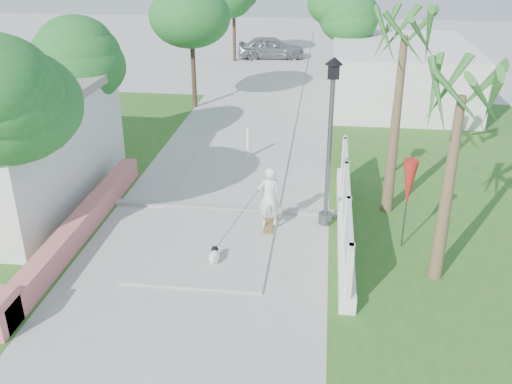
# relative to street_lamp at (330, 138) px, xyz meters

# --- Properties ---
(ground) EXTENTS (90.00, 90.00, 0.00)m
(ground) POSITION_rel_street_lamp_xyz_m (-2.90, -5.50, -2.43)
(ground) COLOR #B7B7B2
(ground) RESTS_ON ground
(path_strip) EXTENTS (3.20, 36.00, 0.06)m
(path_strip) POSITION_rel_street_lamp_xyz_m (-2.90, 14.50, -2.40)
(path_strip) COLOR #B7B7B2
(path_strip) RESTS_ON ground
(curb) EXTENTS (6.50, 0.25, 0.10)m
(curb) POSITION_rel_street_lamp_xyz_m (-2.90, 0.50, -2.38)
(curb) COLOR #999993
(curb) RESTS_ON ground
(grass_left) EXTENTS (8.00, 20.00, 0.01)m
(grass_left) POSITION_rel_street_lamp_xyz_m (-9.90, 2.50, -2.42)
(grass_left) COLOR #286520
(grass_left) RESTS_ON ground
(grass_right) EXTENTS (8.00, 20.00, 0.01)m
(grass_right) POSITION_rel_street_lamp_xyz_m (4.10, 2.50, -2.42)
(grass_right) COLOR #286520
(grass_right) RESTS_ON ground
(pink_wall) EXTENTS (0.45, 8.20, 0.80)m
(pink_wall) POSITION_rel_street_lamp_xyz_m (-6.20, -1.95, -2.11)
(pink_wall) COLOR #C66B65
(pink_wall) RESTS_ON ground
(lattice_fence) EXTENTS (0.35, 7.00, 1.50)m
(lattice_fence) POSITION_rel_street_lamp_xyz_m (0.50, -0.50, -1.88)
(lattice_fence) COLOR white
(lattice_fence) RESTS_ON ground
(building_right) EXTENTS (6.00, 8.00, 2.60)m
(building_right) POSITION_rel_street_lamp_xyz_m (3.10, 12.50, -1.13)
(building_right) COLOR silver
(building_right) RESTS_ON ground
(street_lamp) EXTENTS (0.44, 0.44, 4.44)m
(street_lamp) POSITION_rel_street_lamp_xyz_m (0.00, 0.00, 0.00)
(street_lamp) COLOR #59595E
(street_lamp) RESTS_ON ground
(bollard) EXTENTS (0.14, 0.14, 1.09)m
(bollard) POSITION_rel_street_lamp_xyz_m (-2.70, 4.50, -1.84)
(bollard) COLOR white
(bollard) RESTS_ON ground
(patio_umbrella) EXTENTS (0.36, 0.36, 2.30)m
(patio_umbrella) POSITION_rel_street_lamp_xyz_m (1.90, -1.00, -0.74)
(patio_umbrella) COLOR #59595E
(patio_umbrella) RESTS_ON ground
(tree_left_mid) EXTENTS (3.20, 3.20, 4.85)m
(tree_left_mid) POSITION_rel_street_lamp_xyz_m (-8.38, 2.98, 1.07)
(tree_left_mid) COLOR #4C3826
(tree_left_mid) RESTS_ON ground
(tree_path_left) EXTENTS (3.40, 3.40, 5.23)m
(tree_path_left) POSITION_rel_street_lamp_xyz_m (-5.88, 10.48, 1.39)
(tree_path_left) COLOR #4C3826
(tree_path_left) RESTS_ON ground
(tree_path_right) EXTENTS (3.00, 3.00, 4.79)m
(tree_path_right) POSITION_rel_street_lamp_xyz_m (0.32, 14.48, 1.07)
(tree_path_right) COLOR #4C3826
(tree_path_right) RESTS_ON ground
(palm_far) EXTENTS (1.80, 1.80, 5.30)m
(palm_far) POSITION_rel_street_lamp_xyz_m (1.70, 1.00, 2.06)
(palm_far) COLOR brown
(palm_far) RESTS_ON ground
(palm_near) EXTENTS (1.80, 1.80, 4.70)m
(palm_near) POSITION_rel_street_lamp_xyz_m (2.50, -2.30, 1.53)
(palm_near) COLOR brown
(palm_near) RESTS_ON ground
(skateboarder) EXTENTS (1.44, 2.15, 1.74)m
(skateboarder) POSITION_rel_street_lamp_xyz_m (-1.98, -1.12, -1.67)
(skateboarder) COLOR olive
(skateboarder) RESTS_ON ground
(dog) EXTENTS (0.30, 0.57, 0.39)m
(dog) POSITION_rel_street_lamp_xyz_m (-2.56, -2.36, -2.22)
(dog) COLOR white
(dog) RESTS_ON ground
(parked_car) EXTENTS (4.11, 1.92, 1.36)m
(parked_car) POSITION_rel_street_lamp_xyz_m (-3.57, 21.31, -1.75)
(parked_car) COLOR #B5B7BD
(parked_car) RESTS_ON ground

